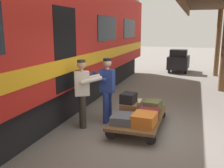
% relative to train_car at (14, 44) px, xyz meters
% --- Properties ---
extents(ground_plane, '(60.00, 60.00, 0.00)m').
position_rel_train_car_xyz_m(ground_plane, '(-3.73, -0.00, -2.06)').
color(ground_plane, slate).
extents(train_car, '(3.03, 17.73, 4.00)m').
position_rel_train_car_xyz_m(train_car, '(0.00, 0.00, 0.00)').
color(train_car, '#B21E19').
rests_on(train_car, ground_plane).
extents(luggage_cart, '(1.15, 2.13, 0.32)m').
position_rel_train_car_xyz_m(luggage_cart, '(-3.24, -0.38, -1.78)').
color(luggage_cart, brown).
rests_on(luggage_cart, ground_plane).
extents(suitcase_cream_canvas, '(0.39, 0.46, 0.22)m').
position_rel_train_car_xyz_m(suitcase_cream_canvas, '(-2.99, -0.97, -1.63)').
color(suitcase_cream_canvas, beige).
rests_on(suitcase_cream_canvas, luggage_cart).
extents(suitcase_orange_carryall, '(0.54, 0.61, 0.27)m').
position_rel_train_car_xyz_m(suitcase_orange_carryall, '(-3.49, 0.20, -1.60)').
color(suitcase_orange_carryall, '#CC6B23').
rests_on(suitcase_orange_carryall, luggage_cart).
extents(suitcase_brown_leather, '(0.46, 0.49, 0.30)m').
position_rel_train_car_xyz_m(suitcase_brown_leather, '(-2.99, -0.38, -1.59)').
color(suitcase_brown_leather, brown).
rests_on(suitcase_brown_leather, luggage_cart).
extents(suitcase_slate_roller, '(0.52, 0.62, 0.19)m').
position_rel_train_car_xyz_m(suitcase_slate_roller, '(-2.99, 0.20, -1.64)').
color(suitcase_slate_roller, '#4C515B').
rests_on(suitcase_slate_roller, luggage_cart).
extents(suitcase_maroon_trunk, '(0.54, 0.68, 0.16)m').
position_rel_train_car_xyz_m(suitcase_maroon_trunk, '(-3.49, -0.38, -1.66)').
color(suitcase_maroon_trunk, maroon).
rests_on(suitcase_maroon_trunk, luggage_cart).
extents(suitcase_olive_duffel, '(0.46, 0.53, 0.25)m').
position_rel_train_car_xyz_m(suitcase_olive_duffel, '(-3.49, -0.97, -1.61)').
color(suitcase_olive_duffel, brown).
rests_on(suitcase_olive_duffel, luggage_cart).
extents(suitcase_black_hardshell, '(0.38, 0.44, 0.25)m').
position_rel_train_car_xyz_m(suitcase_black_hardshell, '(-2.97, -0.41, -1.32)').
color(suitcase_black_hardshell, black).
rests_on(suitcase_black_hardshell, suitcase_brown_leather).
extents(porter_in_overalls, '(0.68, 0.45, 1.70)m').
position_rel_train_car_xyz_m(porter_in_overalls, '(-2.34, -0.55, -1.14)').
color(porter_in_overalls, navy).
rests_on(porter_in_overalls, ground_plane).
extents(porter_by_door, '(0.74, 0.63, 1.70)m').
position_rel_train_car_xyz_m(porter_by_door, '(-1.89, -0.06, -1.14)').
color(porter_by_door, '#332D28').
rests_on(porter_by_door, ground_plane).
extents(baggage_tug, '(1.18, 1.75, 1.30)m').
position_rel_train_car_xyz_m(baggage_tug, '(-3.58, -9.50, -1.43)').
color(baggage_tug, black).
rests_on(baggage_tug, ground_plane).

